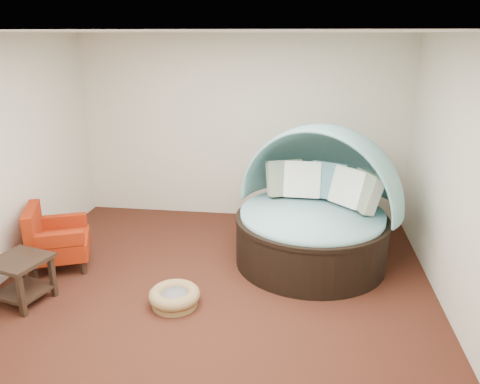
# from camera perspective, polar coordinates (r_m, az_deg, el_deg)

# --- Properties ---
(floor) EXTENTS (5.00, 5.00, 0.00)m
(floor) POSITION_cam_1_polar(r_m,az_deg,el_deg) (5.40, -3.43, -12.30)
(floor) COLOR #451F13
(floor) RESTS_ON ground
(wall_back) EXTENTS (5.00, 0.00, 5.00)m
(wall_back) POSITION_cam_1_polar(r_m,az_deg,el_deg) (7.23, 0.16, 7.71)
(wall_back) COLOR beige
(wall_back) RESTS_ON floor
(wall_front) EXTENTS (5.00, 0.00, 5.00)m
(wall_front) POSITION_cam_1_polar(r_m,az_deg,el_deg) (2.63, -14.77, -13.63)
(wall_front) COLOR beige
(wall_front) RESTS_ON floor
(wall_right) EXTENTS (0.00, 5.00, 5.00)m
(wall_right) POSITION_cam_1_polar(r_m,az_deg,el_deg) (4.99, 25.65, 0.77)
(wall_right) COLOR beige
(wall_right) RESTS_ON floor
(ceiling) EXTENTS (5.00, 5.00, 0.00)m
(ceiling) POSITION_cam_1_polar(r_m,az_deg,el_deg) (4.63, -4.13, 18.90)
(ceiling) COLOR white
(ceiling) RESTS_ON wall_back
(canopy_daybed) EXTENTS (2.53, 2.51, 1.75)m
(canopy_daybed) POSITION_cam_1_polar(r_m,az_deg,el_deg) (5.93, 9.27, -0.96)
(canopy_daybed) COLOR black
(canopy_daybed) RESTS_ON floor
(pet_basket) EXTENTS (0.58, 0.58, 0.19)m
(pet_basket) POSITION_cam_1_polar(r_m,az_deg,el_deg) (5.20, -7.98, -12.53)
(pet_basket) COLOR olive
(pet_basket) RESTS_ON floor
(red_armchair) EXTENTS (0.90, 0.90, 0.81)m
(red_armchair) POSITION_cam_1_polar(r_m,az_deg,el_deg) (6.24, -21.67, -5.38)
(red_armchair) COLOR black
(red_armchair) RESTS_ON floor
(side_table) EXTENTS (0.66, 0.66, 0.52)m
(side_table) POSITION_cam_1_polar(r_m,az_deg,el_deg) (5.61, -25.13, -9.04)
(side_table) COLOR black
(side_table) RESTS_ON floor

